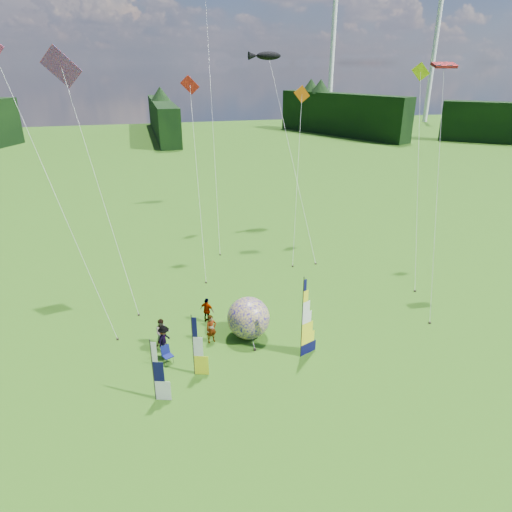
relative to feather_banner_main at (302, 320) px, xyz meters
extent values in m
plane|color=#41841E|center=(-1.08, -2.45, -2.31)|extent=(220.00, 220.00, 0.00)
sphere|color=#0E0080|center=(-2.24, 2.65, -1.09)|extent=(3.18, 3.18, 2.44)
imported|color=#66594C|center=(-4.40, 2.64, -1.46)|extent=(0.71, 0.57, 1.70)
imported|color=#66594C|center=(-7.09, 2.94, -1.47)|extent=(0.84, 0.47, 1.68)
imported|color=#66594C|center=(-7.04, 2.24, -1.48)|extent=(0.90, 1.12, 1.66)
imported|color=#66594C|center=(-4.29, 4.85, -1.51)|extent=(0.96, 0.90, 1.60)
camera|label=1|loc=(-7.55, -19.27, 12.33)|focal=32.00mm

